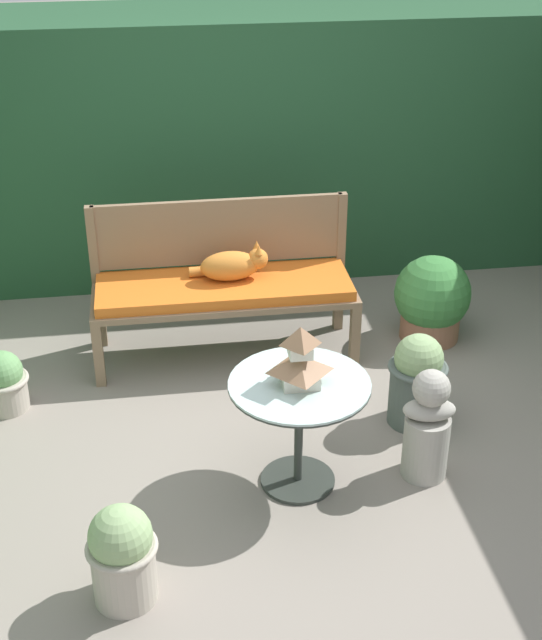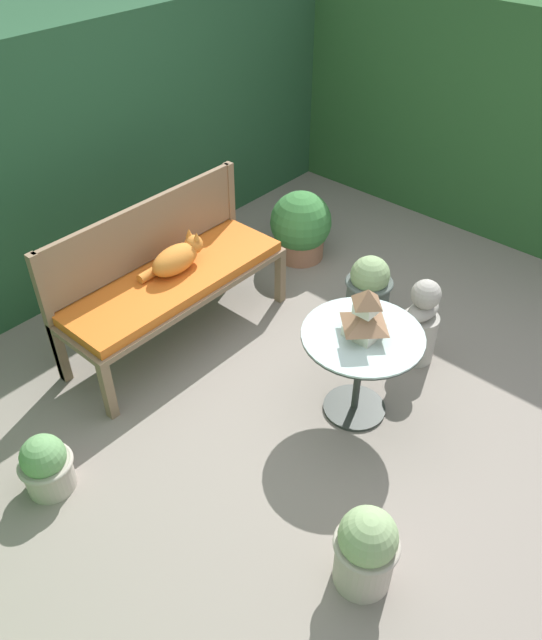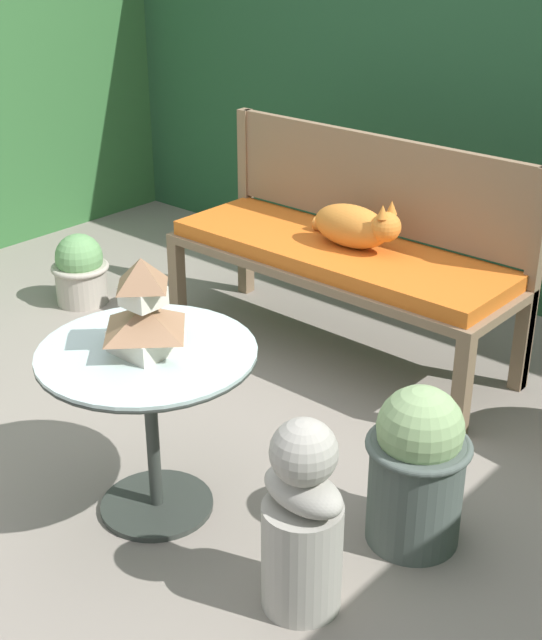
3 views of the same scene
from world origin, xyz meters
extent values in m
plane|color=gray|center=(0.00, 0.00, 0.00)|extent=(30.00, 30.00, 0.00)
cube|color=#234C2D|center=(0.00, 2.42, 0.94)|extent=(6.40, 1.05, 1.88)
cube|color=#7F664C|center=(-0.96, 0.67, 0.21)|extent=(0.06, 0.06, 0.42)
cube|color=#7F664C|center=(0.62, 0.67, 0.21)|extent=(0.06, 0.06, 0.42)
cube|color=#7F664C|center=(-0.96, 1.16, 0.21)|extent=(0.06, 0.06, 0.42)
cube|color=#7F664C|center=(0.62, 1.16, 0.21)|extent=(0.06, 0.06, 0.42)
cube|color=#7F664C|center=(-0.17, 0.91, 0.44)|extent=(1.64, 0.55, 0.04)
cube|color=orange|center=(-0.17, 0.91, 0.49)|extent=(1.58, 0.51, 0.07)
cube|color=#7F664C|center=(-0.97, 1.17, 0.48)|extent=(0.06, 0.06, 0.97)
cube|color=#7F664C|center=(0.62, 1.17, 0.48)|extent=(0.06, 0.06, 0.97)
cube|color=#7F664C|center=(-0.17, 1.17, 0.75)|extent=(1.58, 0.04, 0.43)
ellipsoid|color=orange|center=(-0.13, 0.94, 0.62)|extent=(0.37, 0.20, 0.19)
sphere|color=orange|center=(0.04, 0.95, 0.65)|extent=(0.13, 0.13, 0.13)
cone|color=orange|center=(0.04, 0.98, 0.73)|extent=(0.05, 0.05, 0.06)
cone|color=orange|center=(0.05, 0.91, 0.73)|extent=(0.05, 0.05, 0.06)
cylinder|color=orange|center=(-0.28, 1.02, 0.56)|extent=(0.20, 0.07, 0.06)
cylinder|color=#2D332D|center=(0.07, -0.42, 0.01)|extent=(0.39, 0.39, 0.02)
cylinder|color=#2D332D|center=(0.07, -0.42, 0.30)|extent=(0.04, 0.04, 0.60)
cylinder|color=silver|center=(0.07, -0.42, 0.61)|extent=(0.71, 0.71, 0.01)
torus|color=#2D332D|center=(0.07, -0.42, 0.59)|extent=(0.71, 0.71, 0.02)
cube|color=silver|center=(0.07, -0.42, 0.65)|extent=(0.18, 0.18, 0.07)
pyramid|color=#936B4C|center=(0.07, -0.42, 0.72)|extent=(0.24, 0.24, 0.09)
cube|color=silver|center=(0.07, -0.42, 0.80)|extent=(0.11, 0.11, 0.06)
pyramid|color=#936B4C|center=(0.07, -0.42, 0.88)|extent=(0.15, 0.15, 0.10)
cylinder|color=#A39E93|center=(0.74, -0.45, 0.18)|extent=(0.24, 0.24, 0.35)
ellipsoid|color=#A39E93|center=(0.74, -0.45, 0.41)|extent=(0.28, 0.18, 0.11)
sphere|color=#A39E93|center=(0.74, -0.45, 0.53)|extent=(0.19, 0.19, 0.19)
cylinder|color=#4C5651|center=(0.82, 0.02, 0.19)|extent=(0.30, 0.30, 0.37)
torus|color=#4C5651|center=(0.82, 0.02, 0.36)|extent=(0.34, 0.34, 0.03)
sphere|color=#89A870|center=(0.82, 0.02, 0.42)|extent=(0.28, 0.28, 0.28)
cylinder|color=#9E664C|center=(1.20, 0.95, 0.12)|extent=(0.39, 0.39, 0.24)
torus|color=#9E664C|center=(1.20, 0.95, 0.23)|extent=(0.43, 0.43, 0.03)
sphere|color=#3D7F3D|center=(1.20, 0.95, 0.33)|extent=(0.50, 0.50, 0.50)
cylinder|color=#ADA393|center=(-1.51, 0.50, 0.10)|extent=(0.26, 0.26, 0.21)
torus|color=#ADA393|center=(-1.51, 0.50, 0.19)|extent=(0.30, 0.30, 0.03)
sphere|color=#66995B|center=(-1.51, 0.50, 0.25)|extent=(0.24, 0.24, 0.24)
cylinder|color=#ADA393|center=(-0.82, -1.10, 0.15)|extent=(0.28, 0.28, 0.30)
torus|color=#ADA393|center=(-0.82, -1.10, 0.29)|extent=(0.32, 0.32, 0.03)
sphere|color=#89A870|center=(-0.82, -1.10, 0.35)|extent=(0.28, 0.28, 0.28)
camera|label=1|loc=(-0.59, -4.03, 2.98)|focal=50.00mm
camera|label=2|loc=(-2.29, -1.81, 2.89)|focal=35.00mm
camera|label=3|loc=(2.02, -2.05, 1.91)|focal=50.00mm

